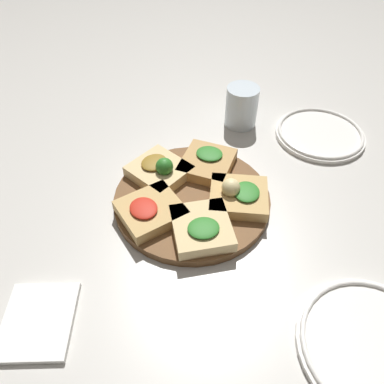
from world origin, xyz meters
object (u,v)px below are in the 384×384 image
at_px(serving_board, 192,199).
at_px(napkin_stack, 38,321).
at_px(plate_left, 320,133).
at_px(plate_right, 375,347).
at_px(water_glass, 242,106).

relative_size(serving_board, napkin_stack, 2.47).
height_order(serving_board, napkin_stack, serving_board).
distance_m(plate_left, plate_right, 0.50).
relative_size(plate_right, napkin_stack, 1.79).
xyz_separation_m(plate_right, napkin_stack, (0.03, -0.49, -0.00)).
bearing_deg(serving_board, plate_right, 50.00).
xyz_separation_m(plate_left, water_glass, (-0.03, -0.19, 0.04)).
distance_m(serving_board, plate_left, 0.37).
relative_size(plate_left, napkin_stack, 1.68).
relative_size(serving_board, water_glass, 3.13).
distance_m(plate_left, napkin_stack, 0.70).
height_order(plate_left, water_glass, water_glass).
relative_size(plate_right, water_glass, 2.27).
bearing_deg(serving_board, water_glass, 164.06).
height_order(plate_right, napkin_stack, plate_right).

